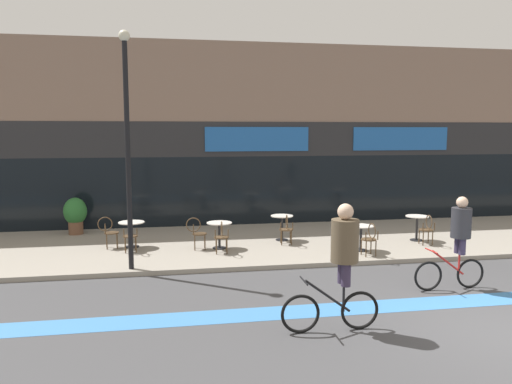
{
  "coord_description": "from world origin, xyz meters",
  "views": [
    {
      "loc": [
        -5.73,
        -7.2,
        3.41
      ],
      "look_at": [
        -3.24,
        6.97,
        1.64
      ],
      "focal_mm": 35.0,
      "sensor_mm": 36.0,
      "label": 1
    }
  ],
  "objects_px": {
    "cafe_chair_1_near": "(222,235)",
    "cafe_chair_1_side": "(197,231)",
    "bistro_table_1": "(219,230)",
    "planter_pot": "(75,214)",
    "cafe_chair_3_near": "(370,237)",
    "cafe_chair_4_near": "(427,228)",
    "bistro_table_4": "(417,223)",
    "cafe_chair_0_side": "(109,230)",
    "lamp_post": "(127,135)",
    "cafe_chair_2_near": "(286,227)",
    "cyclist_0": "(458,236)",
    "bistro_table_3": "(361,233)",
    "bistro_table_0": "(132,229)",
    "cyclist_1": "(342,256)",
    "bistro_table_2": "(282,223)",
    "cafe_chair_0_near": "(130,234)"
  },
  "relations": [
    {
      "from": "bistro_table_4",
      "to": "cyclist_0",
      "type": "bearing_deg",
      "value": -106.71
    },
    {
      "from": "bistro_table_0",
      "to": "cafe_chair_1_side",
      "type": "height_order",
      "value": "cafe_chair_1_side"
    },
    {
      "from": "bistro_table_1",
      "to": "cafe_chair_0_near",
      "type": "height_order",
      "value": "cafe_chair_0_near"
    },
    {
      "from": "cafe_chair_4_near",
      "to": "bistro_table_2",
      "type": "bearing_deg",
      "value": 75.93
    },
    {
      "from": "bistro_table_4",
      "to": "cafe_chair_3_near",
      "type": "xyz_separation_m",
      "value": [
        -2.14,
        -1.56,
        -0.02
      ]
    },
    {
      "from": "cyclist_1",
      "to": "bistro_table_1",
      "type": "bearing_deg",
      "value": -75.1
    },
    {
      "from": "bistro_table_2",
      "to": "bistro_table_4",
      "type": "bearing_deg",
      "value": -10.46
    },
    {
      "from": "bistro_table_1",
      "to": "planter_pot",
      "type": "height_order",
      "value": "planter_pot"
    },
    {
      "from": "cafe_chair_2_near",
      "to": "cyclist_1",
      "type": "distance_m",
      "value": 6.03
    },
    {
      "from": "cafe_chair_4_near",
      "to": "cyclist_1",
      "type": "xyz_separation_m",
      "value": [
        -4.47,
        -5.24,
        0.67
      ]
    },
    {
      "from": "cafe_chair_2_near",
      "to": "cafe_chair_4_near",
      "type": "bearing_deg",
      "value": -92.93
    },
    {
      "from": "cafe_chair_1_side",
      "to": "cyclist_1",
      "type": "xyz_separation_m",
      "value": [
        2.11,
        -5.88,
        0.67
      ]
    },
    {
      "from": "bistro_table_2",
      "to": "cyclist_0",
      "type": "relative_size",
      "value": 0.37
    },
    {
      "from": "cafe_chair_1_near",
      "to": "cyclist_0",
      "type": "relative_size",
      "value": 0.45
    },
    {
      "from": "cyclist_1",
      "to": "lamp_post",
      "type": "bearing_deg",
      "value": -47.0
    },
    {
      "from": "cafe_chair_2_near",
      "to": "cafe_chair_3_near",
      "type": "distance_m",
      "value": 2.5
    },
    {
      "from": "cafe_chair_1_near",
      "to": "cafe_chair_1_side",
      "type": "xyz_separation_m",
      "value": [
        -0.62,
        0.63,
        0.0
      ]
    },
    {
      "from": "cafe_chair_3_near",
      "to": "cafe_chair_4_near",
      "type": "distance_m",
      "value": 2.33
    },
    {
      "from": "bistro_table_4",
      "to": "lamp_post",
      "type": "xyz_separation_m",
      "value": [
        -8.25,
        -1.71,
        2.65
      ]
    },
    {
      "from": "bistro_table_0",
      "to": "cyclist_1",
      "type": "bearing_deg",
      "value": -58.69
    },
    {
      "from": "cafe_chair_2_near",
      "to": "cyclist_0",
      "type": "relative_size",
      "value": 0.45
    },
    {
      "from": "planter_pot",
      "to": "lamp_post",
      "type": "distance_m",
      "value": 5.52
    },
    {
      "from": "cafe_chair_0_near",
      "to": "planter_pot",
      "type": "height_order",
      "value": "planter_pot"
    },
    {
      "from": "cafe_chair_1_side",
      "to": "cafe_chair_2_near",
      "type": "xyz_separation_m",
      "value": [
        2.58,
        0.1,
        0.0
      ]
    },
    {
      "from": "bistro_table_1",
      "to": "cafe_chair_0_side",
      "type": "relative_size",
      "value": 0.82
    },
    {
      "from": "bistro_table_1",
      "to": "bistro_table_3",
      "type": "distance_m",
      "value": 3.93
    },
    {
      "from": "lamp_post",
      "to": "cyclist_0",
      "type": "height_order",
      "value": "lamp_post"
    },
    {
      "from": "cafe_chair_1_side",
      "to": "cafe_chair_3_near",
      "type": "xyz_separation_m",
      "value": [
        4.44,
        -1.57,
        0.0
      ]
    },
    {
      "from": "bistro_table_2",
      "to": "bistro_table_3",
      "type": "relative_size",
      "value": 1.07
    },
    {
      "from": "bistro_table_0",
      "to": "cyclist_0",
      "type": "relative_size",
      "value": 0.36
    },
    {
      "from": "cafe_chair_0_side",
      "to": "cafe_chair_1_side",
      "type": "relative_size",
      "value": 1.0
    },
    {
      "from": "cafe_chair_2_near",
      "to": "planter_pot",
      "type": "height_order",
      "value": "planter_pot"
    },
    {
      "from": "bistro_table_2",
      "to": "cafe_chair_4_near",
      "type": "bearing_deg",
      "value": -18.86
    },
    {
      "from": "bistro_table_1",
      "to": "cafe_chair_1_near",
      "type": "height_order",
      "value": "cafe_chair_1_near"
    },
    {
      "from": "cafe_chair_3_near",
      "to": "planter_pot",
      "type": "relative_size",
      "value": 0.77
    },
    {
      "from": "cafe_chair_0_side",
      "to": "cafe_chair_1_near",
      "type": "xyz_separation_m",
      "value": [
        3.06,
        -1.19,
        0.0
      ]
    },
    {
      "from": "bistro_table_1",
      "to": "cafe_chair_4_near",
      "type": "bearing_deg",
      "value": -6.07
    },
    {
      "from": "bistro_table_4",
      "to": "cafe_chair_0_side",
      "type": "bearing_deg",
      "value": 176.39
    },
    {
      "from": "planter_pot",
      "to": "lamp_post",
      "type": "relative_size",
      "value": 0.21
    },
    {
      "from": "cyclist_1",
      "to": "bistro_table_3",
      "type": "bearing_deg",
      "value": -114.56
    },
    {
      "from": "bistro_table_2",
      "to": "cafe_chair_1_side",
      "type": "height_order",
      "value": "cafe_chair_1_side"
    },
    {
      "from": "cafe_chair_1_side",
      "to": "cyclist_0",
      "type": "relative_size",
      "value": 0.45
    },
    {
      "from": "bistro_table_4",
      "to": "cafe_chair_2_near",
      "type": "xyz_separation_m",
      "value": [
        -4.0,
        0.11,
        -0.02
      ]
    },
    {
      "from": "cyclist_1",
      "to": "cafe_chair_1_near",
      "type": "bearing_deg",
      "value": -73.45
    },
    {
      "from": "cafe_chair_0_near",
      "to": "cafe_chair_4_near",
      "type": "bearing_deg",
      "value": -100.79
    },
    {
      "from": "bistro_table_3",
      "to": "cafe_chair_0_side",
      "type": "distance_m",
      "value": 7.03
    },
    {
      "from": "cafe_chair_0_side",
      "to": "cyclist_1",
      "type": "height_order",
      "value": "cyclist_1"
    },
    {
      "from": "bistro_table_3",
      "to": "cafe_chair_1_near",
      "type": "relative_size",
      "value": 0.78
    },
    {
      "from": "bistro_table_2",
      "to": "lamp_post",
      "type": "height_order",
      "value": "lamp_post"
    },
    {
      "from": "cafe_chair_0_near",
      "to": "cafe_chair_3_near",
      "type": "xyz_separation_m",
      "value": [
        6.24,
        -1.51,
        0.0
      ]
    }
  ]
}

